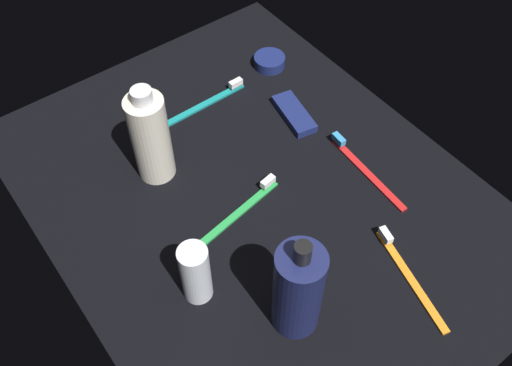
{
  "coord_description": "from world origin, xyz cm",
  "views": [
    {
      "loc": [
        44.66,
        -33.71,
        74.85
      ],
      "look_at": [
        0.0,
        0.0,
        3.0
      ],
      "focal_mm": 40.22,
      "sensor_mm": 36.0,
      "label": 1
    }
  ],
  "objects_px": {
    "bodywash_bottle": "(151,137)",
    "toothbrush_teal": "(208,101)",
    "toothbrush_red": "(364,168)",
    "toothbrush_green": "(242,209)",
    "snack_bar_navy": "(294,114)",
    "cream_tin_left": "(270,61)",
    "toothbrush_orange": "(407,272)",
    "lotion_bottle": "(298,290)",
    "deodorant_stick": "(196,273)"
  },
  "relations": [
    {
      "from": "bodywash_bottle",
      "to": "toothbrush_teal",
      "type": "relative_size",
      "value": 1.01
    },
    {
      "from": "bodywash_bottle",
      "to": "toothbrush_red",
      "type": "distance_m",
      "value": 0.36
    },
    {
      "from": "toothbrush_green",
      "to": "snack_bar_navy",
      "type": "height_order",
      "value": "toothbrush_green"
    },
    {
      "from": "toothbrush_red",
      "to": "toothbrush_green",
      "type": "relative_size",
      "value": 1.0
    },
    {
      "from": "cream_tin_left",
      "to": "toothbrush_green",
      "type": "bearing_deg",
      "value": -45.05
    },
    {
      "from": "toothbrush_teal",
      "to": "toothbrush_orange",
      "type": "height_order",
      "value": "same"
    },
    {
      "from": "lotion_bottle",
      "to": "cream_tin_left",
      "type": "distance_m",
      "value": 0.54
    },
    {
      "from": "toothbrush_red",
      "to": "snack_bar_navy",
      "type": "xyz_separation_m",
      "value": [
        -0.17,
        -0.01,
        0.0
      ]
    },
    {
      "from": "bodywash_bottle",
      "to": "toothbrush_orange",
      "type": "height_order",
      "value": "bodywash_bottle"
    },
    {
      "from": "bodywash_bottle",
      "to": "snack_bar_navy",
      "type": "height_order",
      "value": "bodywash_bottle"
    },
    {
      "from": "deodorant_stick",
      "to": "toothbrush_red",
      "type": "relative_size",
      "value": 0.61
    },
    {
      "from": "toothbrush_green",
      "to": "deodorant_stick",
      "type": "bearing_deg",
      "value": -59.93
    },
    {
      "from": "toothbrush_red",
      "to": "cream_tin_left",
      "type": "distance_m",
      "value": 0.31
    },
    {
      "from": "lotion_bottle",
      "to": "snack_bar_navy",
      "type": "bearing_deg",
      "value": 140.79
    },
    {
      "from": "lotion_bottle",
      "to": "toothbrush_red",
      "type": "bearing_deg",
      "value": 117.47
    },
    {
      "from": "bodywash_bottle",
      "to": "toothbrush_orange",
      "type": "xyz_separation_m",
      "value": [
        0.39,
        0.19,
        -0.08
      ]
    },
    {
      "from": "toothbrush_orange",
      "to": "toothbrush_green",
      "type": "bearing_deg",
      "value": -151.85
    },
    {
      "from": "toothbrush_teal",
      "to": "toothbrush_red",
      "type": "distance_m",
      "value": 0.31
    },
    {
      "from": "lotion_bottle",
      "to": "toothbrush_teal",
      "type": "height_order",
      "value": "lotion_bottle"
    },
    {
      "from": "toothbrush_orange",
      "to": "snack_bar_navy",
      "type": "bearing_deg",
      "value": 168.26
    },
    {
      "from": "lotion_bottle",
      "to": "bodywash_bottle",
      "type": "relative_size",
      "value": 1.03
    },
    {
      "from": "lotion_bottle",
      "to": "deodorant_stick",
      "type": "distance_m",
      "value": 0.15
    },
    {
      "from": "lotion_bottle",
      "to": "toothbrush_green",
      "type": "distance_m",
      "value": 0.21
    },
    {
      "from": "deodorant_stick",
      "to": "cream_tin_left",
      "type": "bearing_deg",
      "value": 130.46
    },
    {
      "from": "cream_tin_left",
      "to": "toothbrush_orange",
      "type": "bearing_deg",
      "value": -14.24
    },
    {
      "from": "deodorant_stick",
      "to": "toothbrush_green",
      "type": "distance_m",
      "value": 0.16
    },
    {
      "from": "deodorant_stick",
      "to": "toothbrush_red",
      "type": "height_order",
      "value": "deodorant_stick"
    },
    {
      "from": "toothbrush_orange",
      "to": "deodorant_stick",
      "type": "bearing_deg",
      "value": -121.66
    },
    {
      "from": "toothbrush_teal",
      "to": "snack_bar_navy",
      "type": "height_order",
      "value": "toothbrush_teal"
    },
    {
      "from": "bodywash_bottle",
      "to": "toothbrush_orange",
      "type": "bearing_deg",
      "value": 26.06
    },
    {
      "from": "lotion_bottle",
      "to": "toothbrush_green",
      "type": "relative_size",
      "value": 1.05
    },
    {
      "from": "lotion_bottle",
      "to": "deodorant_stick",
      "type": "xyz_separation_m",
      "value": [
        -0.11,
        -0.09,
        -0.03
      ]
    },
    {
      "from": "toothbrush_orange",
      "to": "cream_tin_left",
      "type": "xyz_separation_m",
      "value": [
        -0.49,
        0.12,
        0.0
      ]
    },
    {
      "from": "toothbrush_green",
      "to": "lotion_bottle",
      "type": "bearing_deg",
      "value": -14.0
    },
    {
      "from": "lotion_bottle",
      "to": "toothbrush_red",
      "type": "relative_size",
      "value": 1.04
    },
    {
      "from": "deodorant_stick",
      "to": "bodywash_bottle",
      "type": "bearing_deg",
      "value": 163.17
    },
    {
      "from": "snack_bar_navy",
      "to": "lotion_bottle",
      "type": "bearing_deg",
      "value": -27.99
    },
    {
      "from": "snack_bar_navy",
      "to": "deodorant_stick",
      "type": "bearing_deg",
      "value": -49.13
    },
    {
      "from": "lotion_bottle",
      "to": "toothbrush_orange",
      "type": "bearing_deg",
      "value": 75.02
    },
    {
      "from": "deodorant_stick",
      "to": "toothbrush_green",
      "type": "height_order",
      "value": "deodorant_stick"
    },
    {
      "from": "lotion_bottle",
      "to": "toothbrush_teal",
      "type": "bearing_deg",
      "value": 161.48
    },
    {
      "from": "toothbrush_teal",
      "to": "toothbrush_orange",
      "type": "relative_size",
      "value": 1.01
    },
    {
      "from": "deodorant_stick",
      "to": "lotion_bottle",
      "type": "bearing_deg",
      "value": 36.93
    },
    {
      "from": "bodywash_bottle",
      "to": "toothbrush_teal",
      "type": "distance_m",
      "value": 0.19
    },
    {
      "from": "toothbrush_teal",
      "to": "snack_bar_navy",
      "type": "relative_size",
      "value": 1.73
    },
    {
      "from": "toothbrush_red",
      "to": "cream_tin_left",
      "type": "bearing_deg",
      "value": 172.99
    },
    {
      "from": "toothbrush_orange",
      "to": "snack_bar_navy",
      "type": "relative_size",
      "value": 1.71
    },
    {
      "from": "toothbrush_red",
      "to": "cream_tin_left",
      "type": "xyz_separation_m",
      "value": [
        -0.31,
        0.04,
        0.0
      ]
    },
    {
      "from": "bodywash_bottle",
      "to": "toothbrush_red",
      "type": "height_order",
      "value": "bodywash_bottle"
    },
    {
      "from": "lotion_bottle",
      "to": "bodywash_bottle",
      "type": "bearing_deg",
      "value": -177.32
    }
  ]
}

